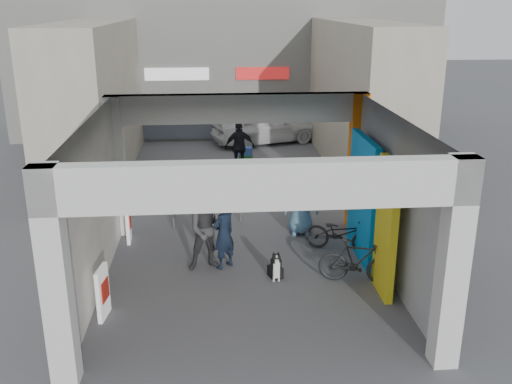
{
  "coord_description": "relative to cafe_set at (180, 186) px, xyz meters",
  "views": [
    {
      "loc": [
        -0.67,
        -11.7,
        5.63
      ],
      "look_at": [
        0.35,
        1.0,
        1.34
      ],
      "focal_mm": 40.0,
      "sensor_mm": 36.0,
      "label": 1
    }
  ],
  "objects": [
    {
      "name": "advert_board_far",
      "position": [
        -1.11,
        -3.34,
        0.19
      ],
      "size": [
        0.13,
        0.55,
        1.0
      ],
      "rotation": [
        0.0,
        0.0,
        0.06
      ],
      "color": "white",
      "rests_on": "ground"
    },
    {
      "name": "far_building",
      "position": [
        1.64,
        9.18,
        3.67
      ],
      "size": [
        18.0,
        4.08,
        8.0
      ],
      "color": "silver",
      "rests_on": "ground"
    },
    {
      "name": "man_crates",
      "position": [
        1.93,
        2.47,
        0.56
      ],
      "size": [
        1.08,
        0.57,
        1.77
      ],
      "primitive_type": "imported",
      "rotation": [
        0.0,
        0.0,
        3.28
      ],
      "color": "black",
      "rests_on": "ground"
    },
    {
      "name": "plaza_bldg_left",
      "position": [
        -2.86,
        2.69,
        2.18
      ],
      "size": [
        2.0,
        9.0,
        5.0
      ],
      "primitive_type": "cube",
      "color": "#ADA48F",
      "rests_on": "ground"
    },
    {
      "name": "bollard_left",
      "position": [
        -0.06,
        -2.56,
        0.16
      ],
      "size": [
        0.09,
        0.09,
        0.95
      ],
      "primitive_type": "cylinder",
      "color": "#979A9F",
      "rests_on": "ground"
    },
    {
      "name": "bollard_center",
      "position": [
        1.71,
        -2.25,
        0.16
      ],
      "size": [
        0.09,
        0.09,
        0.96
      ],
      "primitive_type": "cylinder",
      "color": "#979A9F",
      "rests_on": "ground"
    },
    {
      "name": "crate_stack",
      "position": [
        2.21,
        3.68,
        -0.04
      ],
      "size": [
        0.52,
        0.45,
        0.56
      ],
      "rotation": [
        0.0,
        0.0,
        -0.26
      ],
      "color": "#1A5E1D",
      "rests_on": "ground"
    },
    {
      "name": "man_with_dog",
      "position": [
        1.19,
        -4.99,
        0.47
      ],
      "size": [
        0.68,
        0.67,
        1.58
      ],
      "primitive_type": "imported",
      "rotation": [
        0.0,
        0.0,
        3.87
      ],
      "color": "black",
      "rests_on": "ground"
    },
    {
      "name": "man_elderly",
      "position": [
        3.17,
        -3.2,
        0.55
      ],
      "size": [
        0.88,
        0.59,
        1.75
      ],
      "primitive_type": "imported",
      "rotation": [
        0.0,
        0.0,
        -0.05
      ],
      "color": "#5683A7",
      "rests_on": "ground"
    },
    {
      "name": "plaza_bldg_right",
      "position": [
        6.14,
        2.69,
        2.18
      ],
      "size": [
        2.0,
        9.0,
        5.0
      ],
      "primitive_type": "cube",
      "color": "#ADA48F",
      "rests_on": "ground"
    },
    {
      "name": "bicycle_front",
      "position": [
        3.94,
        -4.35,
        0.13
      ],
      "size": [
        1.8,
        1.26,
        0.9
      ],
      "primitive_type": "imported",
      "rotation": [
        0.0,
        0.0,
        1.13
      ],
      "color": "black",
      "rests_on": "ground"
    },
    {
      "name": "bollard_right",
      "position": [
        3.26,
        -2.29,
        0.17
      ],
      "size": [
        0.09,
        0.09,
        0.98
      ],
      "primitive_type": "cylinder",
      "color": "#979A9F",
      "rests_on": "ground"
    },
    {
      "name": "man_back_turned",
      "position": [
        0.84,
        -5.02,
        0.6
      ],
      "size": [
        0.99,
        0.82,
        1.84
      ],
      "primitive_type": "imported",
      "rotation": [
        0.0,
        0.0,
        0.15
      ],
      "color": "#363638",
      "rests_on": "ground"
    },
    {
      "name": "produce_stand",
      "position": [
        0.01,
        0.59,
        -0.02
      ],
      "size": [
        1.13,
        0.61,
        0.74
      ],
      "rotation": [
        0.0,
        0.0,
        0.01
      ],
      "color": "black",
      "rests_on": "ground"
    },
    {
      "name": "ground",
      "position": [
        1.64,
        -4.81,
        -0.32
      ],
      "size": [
        90.0,
        90.0,
        0.0
      ],
      "primitive_type": "plane",
      "color": "#504F54",
      "rests_on": "ground"
    },
    {
      "name": "bicycle_rear",
      "position": [
        3.94,
        -5.95,
        0.17
      ],
      "size": [
        1.69,
        0.91,
        0.98
      ],
      "primitive_type": "imported",
      "rotation": [
        0.0,
        0.0,
        1.28
      ],
      "color": "black",
      "rests_on": "ground"
    },
    {
      "name": "white_van",
      "position": [
        3.19,
        6.56,
        0.43
      ],
      "size": [
        4.69,
        3.0,
        1.49
      ],
      "primitive_type": "imported",
      "rotation": [
        0.0,
        0.0,
        1.88
      ],
      "color": "silver",
      "rests_on": "ground"
    },
    {
      "name": "cafe_set",
      "position": [
        0.0,
        0.0,
        0.0
      ],
      "size": [
        1.49,
        1.2,
        0.9
      ],
      "rotation": [
        0.0,
        0.0,
        -0.17
      ],
      "color": "#97979B",
      "rests_on": "ground"
    },
    {
      "name": "border_collie",
      "position": [
        2.26,
        -5.65,
        -0.06
      ],
      "size": [
        0.24,
        0.47,
        0.65
      ],
      "rotation": [
        0.0,
        0.0,
        0.37
      ],
      "color": "black",
      "rests_on": "ground"
    },
    {
      "name": "arcade_canopy",
      "position": [
        2.18,
        -5.63,
        1.98
      ],
      "size": [
        6.4,
        6.45,
        6.4
      ],
      "color": "beige",
      "rests_on": "ground"
    },
    {
      "name": "advert_board_near",
      "position": [
        -1.11,
        -6.91,
        0.19
      ],
      "size": [
        0.17,
        0.56,
        1.0
      ],
      "rotation": [
        0.0,
        0.0,
        -0.14
      ],
      "color": "white",
      "rests_on": "ground"
    }
  ]
}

